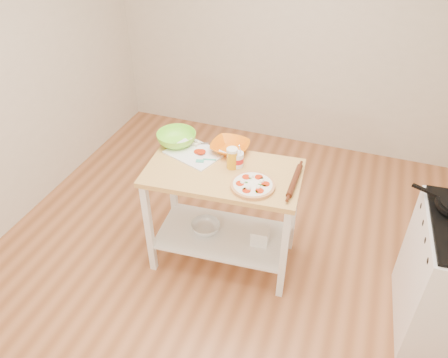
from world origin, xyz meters
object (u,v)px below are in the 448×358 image
at_px(orange_bowl, 230,147).
at_px(shelf_glass_bowl, 206,227).
at_px(green_bowl, 177,138).
at_px(rolling_pin, 295,181).
at_px(spatula, 205,160).
at_px(yogurt_tub, 237,159).
at_px(prep_island, 223,198).
at_px(pizza, 253,185).
at_px(knife, 186,144).
at_px(beer_pint, 232,158).
at_px(cutting_board, 195,152).
at_px(shelf_bin, 260,236).

height_order(orange_bowl, shelf_glass_bowl, orange_bowl).
relative_size(green_bowl, rolling_pin, 0.85).
relative_size(rolling_pin, shelf_glass_bowl, 1.53).
xyz_separation_m(spatula, yogurt_tub, (0.24, 0.03, 0.04)).
distance_m(prep_island, pizza, 0.39).
height_order(knife, yogurt_tub, yogurt_tub).
height_order(orange_bowl, yogurt_tub, yogurt_tub).
xyz_separation_m(prep_island, yogurt_tub, (0.08, 0.09, 0.31)).
bearing_deg(beer_pint, green_bowl, 162.72).
height_order(beer_pint, yogurt_tub, yogurt_tub).
bearing_deg(rolling_pin, knife, 168.63).
xyz_separation_m(cutting_board, beer_pint, (0.33, -0.08, 0.07)).
distance_m(cutting_board, beer_pint, 0.35).
height_order(rolling_pin, shelf_glass_bowl, rolling_pin).
bearing_deg(knife, beer_pint, -41.08).
bearing_deg(orange_bowl, rolling_pin, -22.72).
distance_m(beer_pint, rolling_pin, 0.48).
xyz_separation_m(beer_pint, yogurt_tub, (0.03, 0.03, -0.03)).
distance_m(beer_pint, yogurt_tub, 0.05).
bearing_deg(spatula, rolling_pin, -17.01).
xyz_separation_m(knife, shelf_glass_bowl, (0.23, -0.22, -0.62)).
xyz_separation_m(green_bowl, rolling_pin, (0.99, -0.19, -0.03)).
relative_size(prep_island, pizza, 3.81).
bearing_deg(shelf_glass_bowl, pizza, -14.82).
xyz_separation_m(green_bowl, shelf_glass_bowl, (0.32, -0.22, -0.65)).
bearing_deg(beer_pint, pizza, -39.29).
relative_size(spatula, shelf_glass_bowl, 0.61).
bearing_deg(shelf_bin, beer_pint, 172.00).
xyz_separation_m(knife, yogurt_tub, (0.46, -0.12, 0.04)).
distance_m(spatula, rolling_pin, 0.68).
relative_size(green_bowl, shelf_bin, 2.31).
xyz_separation_m(prep_island, pizza, (0.26, -0.11, 0.27)).
relative_size(prep_island, shelf_glass_bowl, 4.96).
relative_size(pizza, shelf_glass_bowl, 1.30).
bearing_deg(cutting_board, shelf_bin, 7.76).
xyz_separation_m(yogurt_tub, shelf_bin, (0.23, -0.07, -0.63)).
distance_m(pizza, orange_bowl, 0.48).
distance_m(pizza, spatula, 0.45).
distance_m(orange_bowl, yogurt_tub, 0.21).
bearing_deg(orange_bowl, shelf_glass_bowl, -112.88).
bearing_deg(pizza, yogurt_tub, 131.26).
height_order(orange_bowl, green_bowl, green_bowl).
relative_size(orange_bowl, yogurt_tub, 1.45).
relative_size(knife, rolling_pin, 0.70).
height_order(pizza, green_bowl, green_bowl).
bearing_deg(shelf_glass_bowl, yogurt_tub, 23.09).
distance_m(spatula, orange_bowl, 0.24).
relative_size(shelf_glass_bowl, shelf_bin, 1.77).
bearing_deg(yogurt_tub, shelf_glass_bowl, -156.91).
distance_m(cutting_board, shelf_glass_bowl, 0.64).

